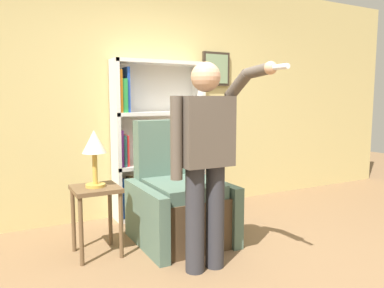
# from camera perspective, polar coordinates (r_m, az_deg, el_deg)

# --- Properties ---
(ground_plane) EXTENTS (14.00, 14.00, 0.00)m
(ground_plane) POSITION_cam_1_polar(r_m,az_deg,el_deg) (3.01, 9.01, -20.03)
(ground_plane) COLOR brown
(wall_back) EXTENTS (8.00, 0.11, 2.80)m
(wall_back) POSITION_cam_1_polar(r_m,az_deg,el_deg) (4.47, -6.54, 7.39)
(wall_back) COLOR tan
(wall_back) RESTS_ON ground_plane
(bookcase) EXTENTS (1.07, 0.28, 1.79)m
(bookcase) POSITION_cam_1_polar(r_m,az_deg,el_deg) (4.34, -6.10, 0.40)
(bookcase) COLOR silver
(bookcase) RESTS_ON ground_plane
(armchair) EXTENTS (0.83, 0.89, 1.15)m
(armchair) POSITION_cam_1_polar(r_m,az_deg,el_deg) (3.66, -2.14, -8.93)
(armchair) COLOR #4C3823
(armchair) RESTS_ON ground_plane
(person_standing) EXTENTS (0.56, 0.78, 1.64)m
(person_standing) POSITION_cam_1_polar(r_m,az_deg,el_deg) (2.89, 2.14, -1.52)
(person_standing) COLOR #2D2D33
(person_standing) RESTS_ON ground_plane
(side_table) EXTENTS (0.39, 0.39, 0.61)m
(side_table) POSITION_cam_1_polar(r_m,az_deg,el_deg) (3.37, -14.42, -8.38)
(side_table) COLOR brown
(side_table) RESTS_ON ground_plane
(table_lamp) EXTENTS (0.21, 0.21, 0.49)m
(table_lamp) POSITION_cam_1_polar(r_m,az_deg,el_deg) (3.28, -14.67, -0.34)
(table_lamp) COLOR gold
(table_lamp) RESTS_ON side_table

